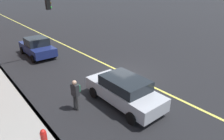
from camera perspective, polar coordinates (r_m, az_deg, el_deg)
name	(u,v)px	position (r m, az deg, el deg)	size (l,w,h in m)	color
ground	(125,73)	(13.99, 3.61, -1.00)	(200.00, 200.00, 0.00)	black
sidewalk_slab	(2,116)	(10.93, -28.85, -11.42)	(80.00, 2.80, 0.15)	gray
curb_edge	(30,106)	(11.12, -22.24, -9.47)	(80.00, 0.16, 0.15)	slate
lane_stripe_center	(125,73)	(13.99, 3.61, -0.98)	(80.00, 0.16, 0.01)	#D8CC4C
car_silver	(124,90)	(10.28, 3.48, -5.80)	(4.45, 1.94, 1.48)	#A8AAB2
car_navy	(37,47)	(18.35, -20.57, 6.18)	(4.17, 1.99, 1.60)	navy
pedestrian_with_backpack	(76,93)	(9.90, -10.35, -6.41)	(0.42, 0.42, 1.61)	#383838
traffic_light_mast	(16,18)	(15.56, -25.75, 13.19)	(0.28, 4.57, 5.18)	#1E3823
fire_hydrant	(44,140)	(8.26, -18.77, -18.32)	(0.24, 0.24, 0.94)	red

